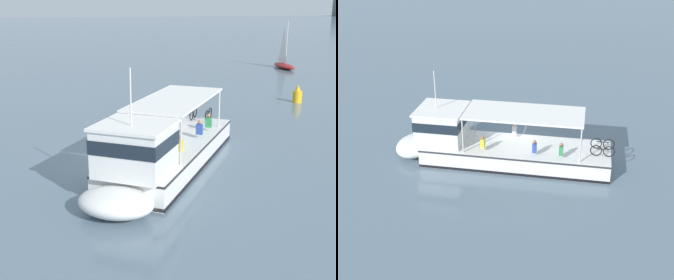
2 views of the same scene
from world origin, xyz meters
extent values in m
plane|color=slate|center=(0.00, 0.00, 0.00)|extent=(400.00, 400.00, 0.00)
cube|color=white|center=(1.00, 2.28, 0.55)|extent=(10.86, 8.41, 1.10)
ellipsoid|color=white|center=(6.27, -0.99, 0.55)|extent=(3.42, 3.66, 1.01)
cube|color=black|center=(1.00, 2.28, 0.10)|extent=(10.89, 8.45, 0.16)
cube|color=#2D2D33|center=(1.00, 2.28, 1.02)|extent=(10.90, 8.46, 0.10)
cube|color=white|center=(4.74, -0.04, 2.05)|extent=(3.64, 3.68, 1.90)
cube|color=#19232D|center=(4.74, -0.04, 2.38)|extent=(3.71, 3.76, 0.56)
cube|color=white|center=(4.74, -0.04, 3.06)|extent=(3.86, 3.90, 0.12)
cube|color=white|center=(0.62, 2.52, 3.15)|extent=(7.25, 6.03, 0.10)
cylinder|color=silver|center=(4.10, 1.96, 2.10)|extent=(0.08, 0.08, 2.00)
cylinder|color=silver|center=(2.66, -0.35, 2.10)|extent=(0.08, 0.08, 2.00)
cylinder|color=silver|center=(-1.43, 5.39, 2.10)|extent=(0.08, 0.08, 2.00)
cylinder|color=silver|center=(-2.86, 3.08, 2.10)|extent=(0.08, 0.08, 2.00)
cylinder|color=silver|center=(5.00, -0.20, 4.22)|extent=(0.06, 0.06, 2.20)
sphere|color=white|center=(2.95, -1.02, 0.50)|extent=(0.36, 0.36, 0.36)
sphere|color=white|center=(0.15, 0.72, 0.50)|extent=(0.36, 0.36, 0.36)
sphere|color=white|center=(-2.49, 2.35, 0.50)|extent=(0.36, 0.36, 0.36)
torus|color=black|center=(-2.63, 5.06, 1.43)|extent=(0.59, 0.40, 0.66)
torus|color=black|center=(-3.22, 5.43, 1.43)|extent=(0.59, 0.40, 0.66)
cylinder|color=#232328|center=(-2.93, 5.25, 1.55)|extent=(0.63, 0.42, 0.06)
torus|color=black|center=(-3.10, 4.30, 1.43)|extent=(0.59, 0.40, 0.66)
torus|color=black|center=(-3.70, 4.67, 1.43)|extent=(0.59, 0.40, 0.66)
cylinder|color=#232328|center=(-3.40, 4.48, 1.55)|extent=(0.63, 0.42, 0.06)
cube|color=#338C4C|center=(-0.70, 4.59, 1.56)|extent=(0.36, 0.39, 0.52)
sphere|color=#9E7051|center=(-0.70, 4.59, 1.93)|extent=(0.20, 0.20, 0.20)
cube|color=#2D4CA5|center=(0.52, 3.76, 1.56)|extent=(0.36, 0.39, 0.52)
sphere|color=#9E7051|center=(0.52, 3.76, 1.93)|extent=(0.20, 0.20, 0.20)
cube|color=white|center=(0.69, 1.24, 1.56)|extent=(0.36, 0.39, 0.52)
sphere|color=tan|center=(0.69, 1.24, 1.93)|extent=(0.20, 0.20, 0.20)
cube|color=yellow|center=(3.01, 2.17, 1.56)|extent=(0.36, 0.39, 0.52)
sphere|color=#9E7051|center=(3.01, 2.17, 1.93)|extent=(0.20, 0.20, 0.20)
ellipsoid|color=maroon|center=(-29.18, 22.17, 0.30)|extent=(4.82, 1.47, 0.60)
cylinder|color=silver|center=(-28.88, 22.16, 3.00)|extent=(0.08, 0.08, 4.80)
pyramid|color=white|center=(-29.73, 22.15, 2.69)|extent=(1.70, 0.09, 4.08)
cylinder|color=gold|center=(-11.26, 14.94, 0.45)|extent=(0.70, 0.70, 0.90)
cone|color=gold|center=(-11.26, 14.94, 1.15)|extent=(0.42, 0.42, 0.50)
camera|label=1|loc=(22.52, -2.42, 7.74)|focal=51.08mm
camera|label=2|loc=(10.30, 24.52, 13.17)|focal=49.69mm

